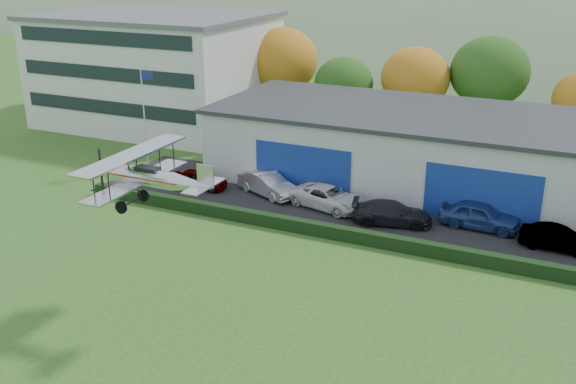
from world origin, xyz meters
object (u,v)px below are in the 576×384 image
at_px(hangar, 497,157).
at_px(car_3, 392,213).
at_px(car_0, 199,179).
at_px(car_5, 558,239).
at_px(office_block, 157,69).
at_px(car_2, 328,197).
at_px(car_4, 480,215).
at_px(flagpole, 145,110).
at_px(biplane, 150,176).
at_px(car_1, 268,184).

bearing_deg(hangar, car_3, -120.45).
bearing_deg(car_0, car_5, -98.55).
height_order(hangar, office_block, office_block).
bearing_deg(office_block, hangar, -12.01).
bearing_deg(car_2, car_3, -86.99).
bearing_deg(car_3, office_block, 48.03).
distance_m(car_2, car_5, 14.16).
bearing_deg(car_4, flagpole, 91.07).
distance_m(hangar, office_block, 33.84).
distance_m(flagpole, car_5, 29.91).
height_order(flagpole, biplane, flagpole).
bearing_deg(car_3, biplane, 142.38).
xyz_separation_m(office_block, car_1, (18.83, -14.01, -4.37)).
bearing_deg(car_5, car_2, 90.40).
height_order(flagpole, car_1, flagpole).
distance_m(office_block, car_1, 23.87).
xyz_separation_m(car_0, car_1, (5.00, 0.91, 0.10)).
xyz_separation_m(flagpole, car_2, (15.41, -1.54, -4.01)).
xyz_separation_m(car_1, car_2, (4.70, -0.53, -0.07)).
relative_size(flagpole, biplane, 1.19).
relative_size(car_1, car_5, 1.17).
distance_m(hangar, car_1, 15.90).
bearing_deg(car_1, flagpole, 107.69).
distance_m(car_0, car_2, 9.70).
relative_size(car_1, biplane, 0.72).
bearing_deg(car_0, car_4, -94.75).
bearing_deg(car_5, car_4, 76.43).
relative_size(car_0, car_1, 0.84).
bearing_deg(office_block, car_3, -28.67).
xyz_separation_m(hangar, car_4, (0.13, -6.73, -1.79)).
bearing_deg(office_block, car_5, -21.78).
bearing_deg(car_0, car_1, -87.89).
distance_m(flagpole, car_0, 7.26).
bearing_deg(office_block, biplane, -54.88).
relative_size(car_4, car_5, 1.17).
distance_m(flagpole, car_1, 11.46).
bearing_deg(car_2, car_4, -72.07).
distance_m(car_0, car_1, 5.08).
bearing_deg(car_3, car_5, -101.47).
bearing_deg(car_3, car_2, 66.50).
height_order(office_block, car_0, office_block).
height_order(car_1, car_5, car_1).
xyz_separation_m(car_0, car_5, (23.84, -0.13, -0.01)).
bearing_deg(hangar, car_4, -88.91).
xyz_separation_m(flagpole, car_0, (5.72, -1.92, -4.05)).
bearing_deg(car_2, car_0, 105.47).
bearing_deg(flagpole, car_1, -5.38).
bearing_deg(car_3, hangar, -43.76).
relative_size(office_block, car_1, 4.29).
bearing_deg(car_5, biplane, 135.55).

